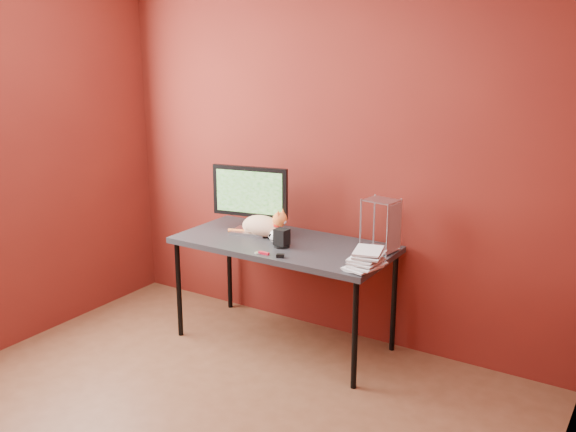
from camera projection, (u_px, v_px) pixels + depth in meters
The scene contains 11 objects.
room at pixel (154, 180), 2.99m from camera, with size 3.52×3.52×2.61m.
desk at pixel (284, 249), 4.39m from camera, with size 1.50×0.70×0.75m.
monitor at pixel (250, 196), 4.51m from camera, with size 0.55×0.23×0.48m.
cat at pixel (263, 226), 4.49m from camera, with size 0.47×0.20×0.22m.
skull_mug at pixel (276, 236), 4.33m from camera, with size 0.10×0.10×0.09m.
speaker at pixel (282, 239), 4.25m from camera, with size 0.11×0.11×0.12m.
book_stack at pixel (358, 160), 3.73m from camera, with size 0.21×0.25×1.31m.
wire_rack at pixel (381, 225), 4.15m from camera, with size 0.22×0.19×0.35m.
pocket_knife at pixel (264, 253), 4.12m from camera, with size 0.08×0.02×0.02m, color #AD0D22.
black_gadget at pixel (280, 256), 4.05m from camera, with size 0.05×0.03×0.02m, color black.
washer at pixel (258, 253), 4.14m from camera, with size 0.05×0.05×0.00m, color #A5A4A9.
Camera 1 is at (2.09, -2.16, 2.07)m, focal length 40.00 mm.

